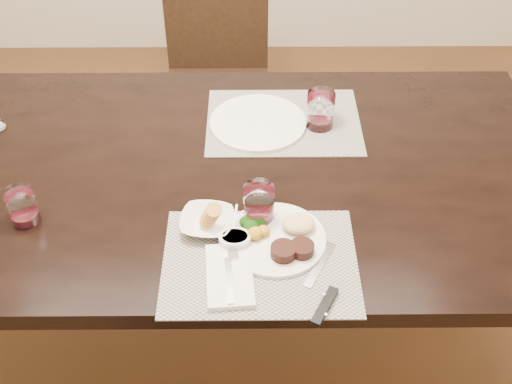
{
  "coord_description": "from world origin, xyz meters",
  "views": [
    {
      "loc": [
        0.14,
        -1.36,
        1.89
      ],
      "look_at": [
        0.15,
        -0.18,
        0.82
      ],
      "focal_mm": 45.0,
      "sensor_mm": 36.0,
      "label": 1
    }
  ],
  "objects_px": {
    "dinner_plate": "(280,237)",
    "far_plate": "(258,123)",
    "steak_knife": "(323,296)",
    "chair_far": "(217,68)",
    "cracker_bowl": "(207,222)",
    "wine_glass_near": "(259,206)"
  },
  "relations": [
    {
      "from": "steak_knife",
      "to": "far_plate",
      "type": "xyz_separation_m",
      "value": [
        -0.14,
        0.65,
        0.0
      ]
    },
    {
      "from": "wine_glass_near",
      "to": "cracker_bowl",
      "type": "bearing_deg",
      "value": -168.69
    },
    {
      "from": "cracker_bowl",
      "to": "far_plate",
      "type": "height_order",
      "value": "cracker_bowl"
    },
    {
      "from": "chair_far",
      "to": "dinner_plate",
      "type": "bearing_deg",
      "value": -80.21
    },
    {
      "from": "dinner_plate",
      "to": "steak_knife",
      "type": "distance_m",
      "value": 0.2
    },
    {
      "from": "chair_far",
      "to": "cracker_bowl",
      "type": "height_order",
      "value": "chair_far"
    },
    {
      "from": "chair_far",
      "to": "dinner_plate",
      "type": "distance_m",
      "value": 1.26
    },
    {
      "from": "dinner_plate",
      "to": "far_plate",
      "type": "height_order",
      "value": "dinner_plate"
    },
    {
      "from": "chair_far",
      "to": "steak_knife",
      "type": "xyz_separation_m",
      "value": [
        0.3,
        -1.39,
        0.26
      ]
    },
    {
      "from": "chair_far",
      "to": "cracker_bowl",
      "type": "relative_size",
      "value": 6.11
    },
    {
      "from": "cracker_bowl",
      "to": "far_plate",
      "type": "relative_size",
      "value": 0.51
    },
    {
      "from": "far_plate",
      "to": "cracker_bowl",
      "type": "bearing_deg",
      "value": -106.78
    },
    {
      "from": "dinner_plate",
      "to": "far_plate",
      "type": "relative_size",
      "value": 0.86
    },
    {
      "from": "chair_far",
      "to": "far_plate",
      "type": "relative_size",
      "value": 3.12
    },
    {
      "from": "cracker_bowl",
      "to": "wine_glass_near",
      "type": "bearing_deg",
      "value": 11.31
    },
    {
      "from": "steak_knife",
      "to": "wine_glass_near",
      "type": "height_order",
      "value": "wine_glass_near"
    },
    {
      "from": "chair_far",
      "to": "cracker_bowl",
      "type": "bearing_deg",
      "value": -88.49
    },
    {
      "from": "dinner_plate",
      "to": "cracker_bowl",
      "type": "relative_size",
      "value": 1.69
    },
    {
      "from": "steak_knife",
      "to": "cracker_bowl",
      "type": "height_order",
      "value": "cracker_bowl"
    },
    {
      "from": "chair_far",
      "to": "dinner_plate",
      "type": "relative_size",
      "value": 3.63
    },
    {
      "from": "dinner_plate",
      "to": "steak_knife",
      "type": "relative_size",
      "value": 0.98
    },
    {
      "from": "chair_far",
      "to": "steak_knife",
      "type": "bearing_deg",
      "value": -77.77
    }
  ]
}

